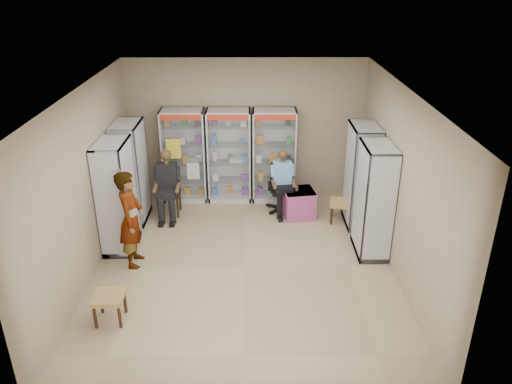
{
  "coord_description": "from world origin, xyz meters",
  "views": [
    {
      "loc": [
        0.15,
        -7.22,
        4.68
      ],
      "look_at": [
        0.21,
        0.7,
        1.08
      ],
      "focal_mm": 35.0,
      "sensor_mm": 36.0,
      "label": 1
    }
  ],
  "objects_px": {
    "cabinet_back_right": "(274,156)",
    "pink_trunk": "(299,203)",
    "office_chair": "(282,188)",
    "cabinet_right_near": "(374,201)",
    "cabinet_back_mid": "(229,156)",
    "cabinet_right_far": "(361,176)",
    "cabinet_left_far": "(131,173)",
    "cabinet_left_near": "(117,196)",
    "woven_stool_a": "(341,211)",
    "wooden_chair": "(169,193)",
    "standing_man": "(131,219)",
    "seated_shopkeeper": "(282,183)",
    "cabinet_back_left": "(184,156)",
    "woven_stool_b": "(110,308)"
  },
  "relations": [
    {
      "from": "office_chair",
      "to": "standing_man",
      "type": "height_order",
      "value": "standing_man"
    },
    {
      "from": "cabinet_back_right",
      "to": "office_chair",
      "type": "xyz_separation_m",
      "value": [
        0.14,
        -0.57,
        -0.5
      ]
    },
    {
      "from": "cabinet_right_far",
      "to": "cabinet_left_near",
      "type": "relative_size",
      "value": 1.0
    },
    {
      "from": "pink_trunk",
      "to": "standing_man",
      "type": "relative_size",
      "value": 0.35
    },
    {
      "from": "pink_trunk",
      "to": "standing_man",
      "type": "distance_m",
      "value": 3.48
    },
    {
      "from": "cabinet_left_near",
      "to": "woven_stool_a",
      "type": "bearing_deg",
      "value": 103.03
    },
    {
      "from": "cabinet_right_far",
      "to": "cabinet_left_far",
      "type": "distance_m",
      "value": 4.46
    },
    {
      "from": "wooden_chair",
      "to": "office_chair",
      "type": "bearing_deg",
      "value": 4.01
    },
    {
      "from": "cabinet_back_left",
      "to": "cabinet_right_near",
      "type": "xyz_separation_m",
      "value": [
        3.53,
        -2.23,
        0.0
      ]
    },
    {
      "from": "wooden_chair",
      "to": "standing_man",
      "type": "distance_m",
      "value": 1.93
    },
    {
      "from": "cabinet_back_left",
      "to": "pink_trunk",
      "type": "xyz_separation_m",
      "value": [
        2.38,
        -0.85,
        -0.71
      ]
    },
    {
      "from": "cabinet_back_right",
      "to": "wooden_chair",
      "type": "relative_size",
      "value": 2.13
    },
    {
      "from": "cabinet_left_far",
      "to": "woven_stool_a",
      "type": "bearing_deg",
      "value": 88.0
    },
    {
      "from": "office_chair",
      "to": "cabinet_right_near",
      "type": "bearing_deg",
      "value": -55.75
    },
    {
      "from": "cabinet_back_right",
      "to": "office_chair",
      "type": "distance_m",
      "value": 0.77
    },
    {
      "from": "cabinet_back_mid",
      "to": "cabinet_left_near",
      "type": "height_order",
      "value": "same"
    },
    {
      "from": "cabinet_back_mid",
      "to": "pink_trunk",
      "type": "distance_m",
      "value": 1.81
    },
    {
      "from": "cabinet_right_far",
      "to": "standing_man",
      "type": "height_order",
      "value": "cabinet_right_far"
    },
    {
      "from": "cabinet_right_near",
      "to": "cabinet_left_far",
      "type": "bearing_deg",
      "value": 73.75
    },
    {
      "from": "cabinet_back_left",
      "to": "office_chair",
      "type": "relative_size",
      "value": 1.99
    },
    {
      "from": "office_chair",
      "to": "woven_stool_b",
      "type": "relative_size",
      "value": 2.33
    },
    {
      "from": "woven_stool_a",
      "to": "cabinet_back_right",
      "type": "bearing_deg",
      "value": 140.44
    },
    {
      "from": "cabinet_right_far",
      "to": "cabinet_left_near",
      "type": "xyz_separation_m",
      "value": [
        -4.46,
        -0.9,
        0.0
      ]
    },
    {
      "from": "cabinet_right_far",
      "to": "woven_stool_b",
      "type": "height_order",
      "value": "cabinet_right_far"
    },
    {
      "from": "office_chair",
      "to": "pink_trunk",
      "type": "relative_size",
      "value": 1.7
    },
    {
      "from": "cabinet_back_mid",
      "to": "woven_stool_b",
      "type": "distance_m",
      "value": 4.47
    },
    {
      "from": "seated_shopkeeper",
      "to": "standing_man",
      "type": "height_order",
      "value": "standing_man"
    },
    {
      "from": "cabinet_back_left",
      "to": "cabinet_left_near",
      "type": "distance_m",
      "value": 2.23
    },
    {
      "from": "cabinet_back_right",
      "to": "woven_stool_a",
      "type": "relative_size",
      "value": 4.6
    },
    {
      "from": "wooden_chair",
      "to": "pink_trunk",
      "type": "xyz_separation_m",
      "value": [
        2.63,
        -0.12,
        -0.18
      ]
    },
    {
      "from": "cabinet_right_far",
      "to": "cabinet_left_far",
      "type": "relative_size",
      "value": 1.0
    },
    {
      "from": "pink_trunk",
      "to": "cabinet_back_right",
      "type": "bearing_deg",
      "value": 119.58
    },
    {
      "from": "cabinet_back_left",
      "to": "cabinet_left_far",
      "type": "xyz_separation_m",
      "value": [
        -0.93,
        -0.93,
        0.0
      ]
    },
    {
      "from": "cabinet_back_mid",
      "to": "standing_man",
      "type": "xyz_separation_m",
      "value": [
        -1.52,
        -2.6,
        -0.15
      ]
    },
    {
      "from": "cabinet_back_left",
      "to": "cabinet_back_right",
      "type": "relative_size",
      "value": 1.0
    },
    {
      "from": "cabinet_left_far",
      "to": "pink_trunk",
      "type": "bearing_deg",
      "value": 91.46
    },
    {
      "from": "cabinet_right_near",
      "to": "cabinet_back_mid",
      "type": "bearing_deg",
      "value": 49.16
    },
    {
      "from": "cabinet_back_right",
      "to": "cabinet_left_near",
      "type": "height_order",
      "value": "same"
    },
    {
      "from": "cabinet_right_near",
      "to": "office_chair",
      "type": "relative_size",
      "value": 1.99
    },
    {
      "from": "cabinet_back_mid",
      "to": "cabinet_left_far",
      "type": "xyz_separation_m",
      "value": [
        -1.88,
        -0.93,
        0.0
      ]
    },
    {
      "from": "seated_shopkeeper",
      "to": "standing_man",
      "type": "distance_m",
      "value": 3.29
    },
    {
      "from": "pink_trunk",
      "to": "cabinet_right_far",
      "type": "bearing_deg",
      "value": -13.88
    },
    {
      "from": "cabinet_right_far",
      "to": "wooden_chair",
      "type": "relative_size",
      "value": 2.13
    },
    {
      "from": "cabinet_back_right",
      "to": "pink_trunk",
      "type": "xyz_separation_m",
      "value": [
        0.48,
        -0.85,
        -0.71
      ]
    },
    {
      "from": "cabinet_left_near",
      "to": "cabinet_back_left",
      "type": "bearing_deg",
      "value": 155.39
    },
    {
      "from": "cabinet_left_far",
      "to": "seated_shopkeeper",
      "type": "distance_m",
      "value": 3.01
    },
    {
      "from": "cabinet_left_near",
      "to": "cabinet_back_right",
      "type": "bearing_deg",
      "value": 125.65
    },
    {
      "from": "cabinet_back_right",
      "to": "pink_trunk",
      "type": "height_order",
      "value": "cabinet_back_right"
    },
    {
      "from": "cabinet_left_far",
      "to": "cabinet_back_left",
      "type": "bearing_deg",
      "value": 135.0
    },
    {
      "from": "cabinet_back_mid",
      "to": "cabinet_back_left",
      "type": "bearing_deg",
      "value": 180.0
    }
  ]
}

